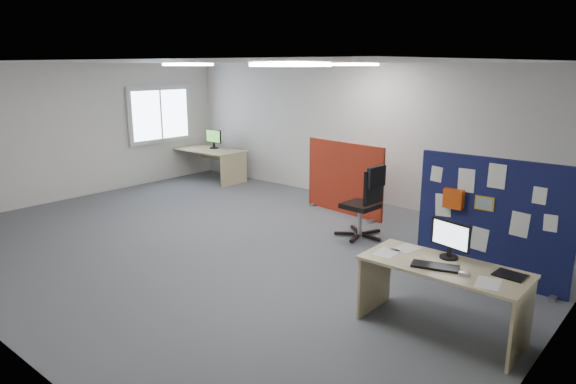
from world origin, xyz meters
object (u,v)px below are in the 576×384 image
Objects in this scene: monitor_main at (450,238)px; red_divider at (344,179)px; monitor_second at (214,138)px; office_chair at (367,198)px; navy_divider at (490,220)px; second_desk at (210,156)px; main_desk at (444,280)px.

red_divider is at bearing 152.09° from monitor_main.
office_chair is at bearing -15.84° from monitor_second.
office_chair reaches higher than monitor_second.
navy_divider is at bearing -16.59° from red_divider.
navy_divider reaches higher than monitor_main.
office_chair reaches higher than monitor_main.
office_chair is (5.14, -1.44, -0.32)m from monitor_second.
red_divider is 1.00× the size of second_desk.
monitor_second is at bearing 165.77° from navy_divider.
main_desk is at bearing -25.23° from monitor_second.
main_desk is 7.96m from second_desk.
second_desk is 0.44m from monitor_second.
navy_divider is at bearing 106.12° from monitor_main.
red_divider is at bearing 137.64° from main_desk.
monitor_main reaches higher than second_desk.
main_desk is at bearing -62.30° from monitor_main.
main_desk is at bearing -35.42° from red_divider.
navy_divider is at bearing 94.22° from main_desk.
red_divider is 3.55× the size of monitor_second.
second_desk is (-7.14, 1.68, -0.23)m from navy_divider.
red_divider is 4.10m from monitor_second.
second_desk is 1.50× the size of office_chair.
office_chair is at bearing 169.45° from navy_divider.
navy_divider reaches higher than monitor_second.
office_chair is (-2.02, 0.38, -0.13)m from navy_divider.
main_desk is 0.93× the size of red_divider.
monitor_main is 2.77m from office_chair.
navy_divider is 3.89× the size of monitor_second.
navy_divider is 2.06m from office_chair.
navy_divider is at bearing -14.42° from monitor_second.
red_divider reaches higher than second_desk.
monitor_main is at bearing -34.12° from red_divider.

